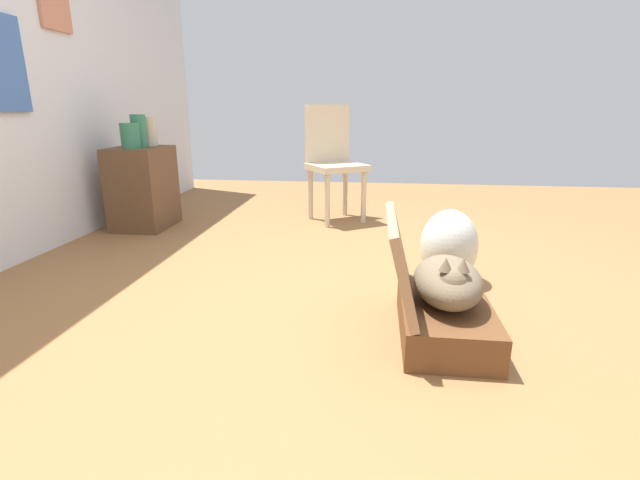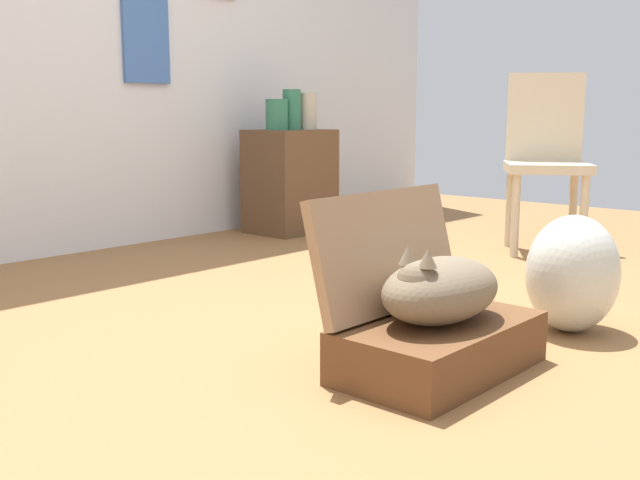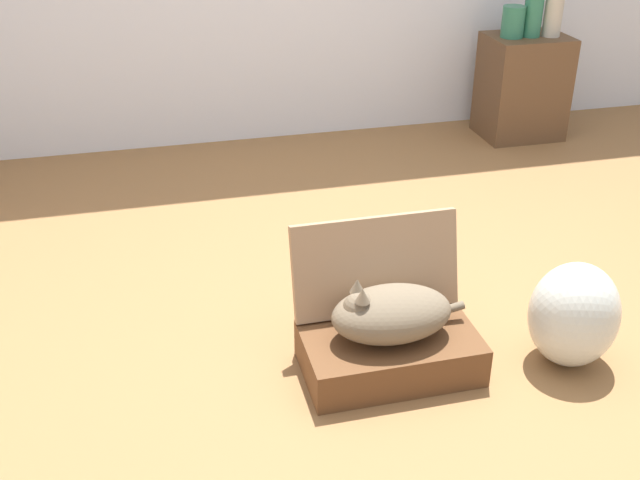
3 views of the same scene
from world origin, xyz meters
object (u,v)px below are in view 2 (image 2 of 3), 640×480
object	(u,v)px
vase_short	(308,111)
cat	(439,289)
suitcase_base	(439,347)
vase_tall	(277,115)
chair	(546,155)
plastic_bag_white	(572,274)
side_table	(290,181)
vase_round	(292,110)

from	to	relation	value
vase_short	cat	bearing A→B (deg)	-129.32
suitcase_base	vase_tall	distance (m)	2.70
chair	plastic_bag_white	bearing A→B (deg)	-94.05
suitcase_base	vase_tall	bearing A→B (deg)	55.44
plastic_bag_white	vase_short	world-z (taller)	vase_short
suitcase_base	side_table	xyz separation A→B (m)	(1.61, 2.16, 0.25)
plastic_bag_white	chair	size ratio (longest dim) A/B	0.42
plastic_bag_white	chair	world-z (taller)	chair
cat	chair	distance (m)	2.20
vase_tall	chair	world-z (taller)	chair
vase_round	cat	bearing A→B (deg)	-126.98
suitcase_base	chair	distance (m)	2.22
side_table	vase_short	distance (m)	0.46
side_table	vase_round	xyz separation A→B (m)	(0.00, -0.02, 0.45)
vase_short	vase_tall	bearing A→B (deg)	172.82
vase_round	chair	xyz separation A→B (m)	(0.46, -1.47, -0.24)
cat	vase_round	size ratio (longest dim) A/B	2.10
suitcase_base	cat	world-z (taller)	cat
cat	side_table	distance (m)	2.70
suitcase_base	plastic_bag_white	size ratio (longest dim) A/B	1.56
cat	plastic_bag_white	distance (m)	0.69
plastic_bag_white	vase_tall	size ratio (longest dim) A/B	2.18
vase_tall	chair	distance (m)	1.61
chair	suitcase_base	bearing A→B (deg)	-105.10
plastic_bag_white	vase_short	size ratio (longest dim) A/B	1.79
chair	vase_tall	bearing A→B (deg)	168.45
suitcase_base	vase_round	xyz separation A→B (m)	(1.61, 2.14, 0.69)
side_table	vase_tall	size ratio (longest dim) A/B	3.44
vase_tall	plastic_bag_white	bearing A→B (deg)	-109.86
chair	vase_short	bearing A→B (deg)	160.02
cat	vase_round	world-z (taller)	vase_round
cat	side_table	world-z (taller)	side_table
vase_tall	vase_short	world-z (taller)	vase_short
suitcase_base	vase_short	distance (m)	2.82
side_table	chair	distance (m)	1.57
plastic_bag_white	vase_round	distance (m)	2.50
suitcase_base	chair	xyz separation A→B (m)	(2.07, 0.67, 0.45)
vase_tall	suitcase_base	bearing A→B (deg)	-124.56
cat	side_table	bearing A→B (deg)	53.26
vase_tall	vase_round	xyz separation A→B (m)	(0.12, -0.01, 0.03)
vase_round	chair	size ratio (longest dim) A/B	0.26
cat	vase_tall	size ratio (longest dim) A/B	2.77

